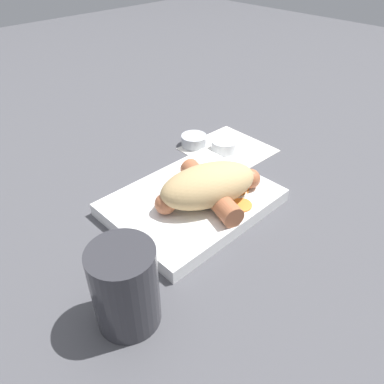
{
  "coord_description": "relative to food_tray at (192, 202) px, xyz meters",
  "views": [
    {
      "loc": [
        0.34,
        0.35,
        0.39
      ],
      "look_at": [
        0.0,
        0.0,
        0.03
      ],
      "focal_mm": 35.0,
      "sensor_mm": 36.0,
      "label": 1
    }
  ],
  "objects": [
    {
      "name": "condiment_cup_near",
      "position": [
        -0.18,
        -0.09,
        -0.0
      ],
      "size": [
        0.05,
        0.05,
        0.02
      ],
      "color": "silver",
      "rests_on": "ground_plane"
    },
    {
      "name": "food_tray",
      "position": [
        0.0,
        0.0,
        0.0
      ],
      "size": [
        0.26,
        0.2,
        0.02
      ],
      "color": "white",
      "rests_on": "ground_plane"
    },
    {
      "name": "ground_plane",
      "position": [
        0.0,
        0.0,
        -0.01
      ],
      "size": [
        3.0,
        3.0,
        0.0
      ],
      "primitive_type": "plane",
      "color": "#4C4C51"
    },
    {
      "name": "pickled_veggies",
      "position": [
        -0.06,
        0.05,
        0.01
      ],
      "size": [
        0.08,
        0.08,
        0.0
      ],
      "color": "orange",
      "rests_on": "food_tray"
    },
    {
      "name": "drink_glass",
      "position": [
        0.2,
        0.1,
        0.04
      ],
      "size": [
        0.08,
        0.08,
        0.11
      ],
      "color": "#333338",
      "rests_on": "ground_plane"
    },
    {
      "name": "sausage",
      "position": [
        -0.02,
        0.02,
        0.03
      ],
      "size": [
        0.18,
        0.16,
        0.03
      ],
      "color": "#B26642",
      "rests_on": "food_tray"
    },
    {
      "name": "bread_roll",
      "position": [
        -0.01,
        0.03,
        0.04
      ],
      "size": [
        0.18,
        0.13,
        0.06
      ],
      "color": "tan",
      "rests_on": "food_tray"
    },
    {
      "name": "condiment_cup_far",
      "position": [
        -0.15,
        -0.15,
        -0.0
      ],
      "size": [
        0.05,
        0.05,
        0.02
      ],
      "color": "silver",
      "rests_on": "ground_plane"
    },
    {
      "name": "napkin",
      "position": [
        -0.19,
        -0.09,
        -0.01
      ],
      "size": [
        0.16,
        0.16,
        0.0
      ],
      "color": "white",
      "rests_on": "ground_plane"
    }
  ]
}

